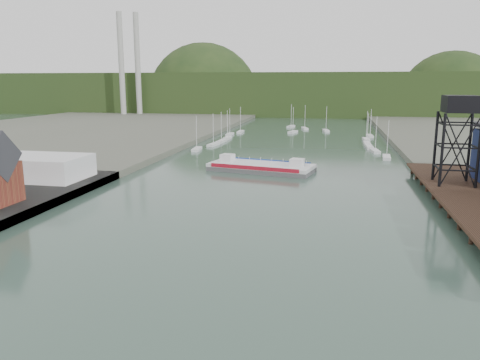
% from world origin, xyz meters
% --- Properties ---
extents(ground, '(600.00, 600.00, 0.00)m').
position_xyz_m(ground, '(0.00, 0.00, 0.00)').
color(ground, '#2B433C').
rests_on(ground, ground).
extents(white_shed, '(18.00, 12.00, 4.50)m').
position_xyz_m(white_shed, '(-44.00, 50.00, 3.85)').
color(white_shed, silver).
rests_on(white_shed, west_quay).
extents(lift_tower, '(6.50, 6.50, 16.00)m').
position_xyz_m(lift_tower, '(35.00, 58.00, 15.65)').
color(lift_tower, black).
rests_on(lift_tower, east_pier).
extents(marina_sailboats, '(57.71, 92.65, 0.90)m').
position_xyz_m(marina_sailboats, '(0.08, 138.46, 0.35)').
color(marina_sailboats, silver).
rests_on(marina_sailboats, ground).
extents(smokestacks, '(11.20, 8.20, 60.00)m').
position_xyz_m(smokestacks, '(-106.00, 232.50, 30.00)').
color(smokestacks, '#A1A29D').
rests_on(smokestacks, ground).
extents(distant_hills, '(500.00, 120.00, 80.00)m').
position_xyz_m(distant_hills, '(-3.98, 301.35, 10.38)').
color(distant_hills, '#1E3216').
rests_on(distant_hills, ground).
extents(chain_ferry, '(25.59, 14.44, 3.47)m').
position_xyz_m(chain_ferry, '(-3.21, 74.58, 1.00)').
color(chain_ferry, '#505053').
rests_on(chain_ferry, ground).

